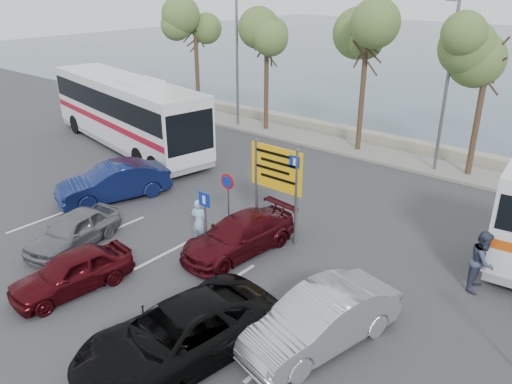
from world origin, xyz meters
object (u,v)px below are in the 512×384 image
Objects in this scene: car_blue at (114,182)px; suv_black at (179,335)px; car_maroon at (239,235)px; car_silver_b at (320,320)px; car_silver_a at (73,230)px; pedestrian_near at (199,222)px; coach_bus_left at (127,114)px; direction_sign at (276,176)px; pedestrian_far at (482,261)px; car_red at (72,272)px; street_lamp_left at (236,54)px; street_lamp_right at (447,79)px.

car_blue is 0.89× the size of suv_black.
car_silver_b is (4.80, -2.28, 0.12)m from car_maroon.
pedestrian_near reaches higher than car_silver_a.
suv_black is at bearing -57.23° from car_maroon.
coach_bus_left reaches higher than car_silver_b.
direction_sign is 1.84× the size of pedestrian_far.
car_red is (4.80, -5.00, -0.15)m from car_blue.
pedestrian_far is at bearing 46.31° from car_red.
street_lamp_left is at bearing 150.86° from car_silver_b.
coach_bus_left is 3.59× the size of car_silver_a.
car_maroon reaches higher than car_silver_a.
car_silver_b reaches higher than suv_black.
car_maroon is at bearing 110.26° from pedestrian_far.
car_blue is at bearing -177.23° from car_silver_b.
street_lamp_left reaches higher than car_maroon.
pedestrian_near is at bearing -53.53° from street_lamp_left.
car_silver_b is at bearing -80.06° from street_lamp_right.
direction_sign is at bearing 98.34° from pedestrian_far.
car_silver_b is (9.60, 1.17, 0.13)m from car_silver_a.
pedestrian_near is 0.89× the size of pedestrian_far.
car_silver_b is 6.54m from pedestrian_near.
street_lamp_left is 1.69× the size of car_blue.
car_blue is 12.22m from car_silver_b.
car_silver_a is 5.92m from car_maroon.
car_blue is 6.93m from car_red.
car_red is at bearing -108.51° from car_maroon.
direction_sign is at bearing 87.18° from car_maroon.
direction_sign is 7.47m from car_silver_a.
car_maroon is at bearing 23.15° from car_silver_a.
street_lamp_right is 16.78m from coach_bus_left.
car_silver_a is 4.48m from pedestrian_near.
suv_black is 3.62m from car_silver_b.
pedestrian_near reaches higher than car_silver_b.
car_silver_a is (5.91, -15.48, -3.97)m from street_lamp_left.
street_lamp_right is at bearing 52.75° from car_silver_a.
street_lamp_right is 13.56m from pedestrian_near.
street_lamp_right is at bearing 99.43° from suv_black.
car_silver_b is at bearing -18.32° from car_maroon.
coach_bus_left is at bearing 156.01° from car_blue.
suv_black is at bearing 6.54° from car_red.
suv_black is at bearing -117.92° from car_silver_b.
car_silver_a is 4.21m from car_blue.
car_blue is at bearing -42.24° from coach_bus_left.
car_blue reaches higher than car_red.
pedestrian_near is (-1.48, -0.46, 0.22)m from car_maroon.
street_lamp_left is 1.49× the size of suv_black.
street_lamp_right reaches higher than pedestrian_near.
car_blue is (-9.49, -12.02, -3.82)m from street_lamp_right.
street_lamp_left is 17.03m from car_silver_a.
car_silver_b is 2.37× the size of pedestrian_far.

